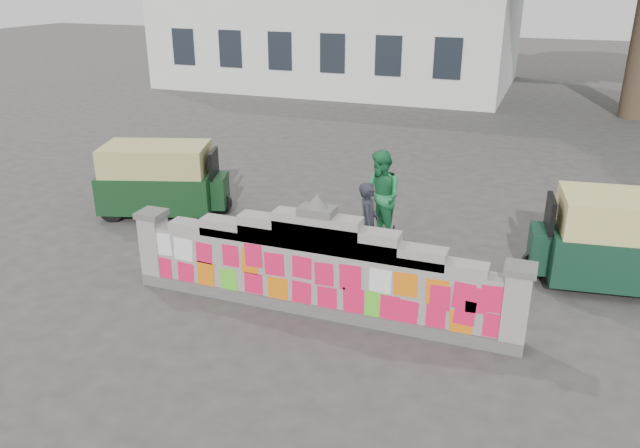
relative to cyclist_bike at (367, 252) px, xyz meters
The scene contains 7 objects.
ground 1.67m from the cyclist_bike, 102.89° to the right, with size 100.00×100.00×0.00m, color #383533.
parapet_wall 1.64m from the cyclist_bike, 102.84° to the right, with size 6.48×0.44×2.01m.
cyclist_bike is the anchor object (origin of this frame).
cyclist_rider 0.31m from the cyclist_bike, ahead, with size 0.55×0.36×1.50m, color #23232B.
pedestrian 1.70m from the cyclist_bike, 97.65° to the left, with size 0.91×0.71×1.87m, color #217A45.
rickshaw_left 5.41m from the cyclist_bike, 165.30° to the left, with size 2.96×2.04×1.59m.
rickshaw_right 4.38m from the cyclist_bike, 14.78° to the left, with size 3.05×1.71×1.65m.
Camera 1 is at (3.16, -8.24, 5.07)m, focal length 35.00 mm.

